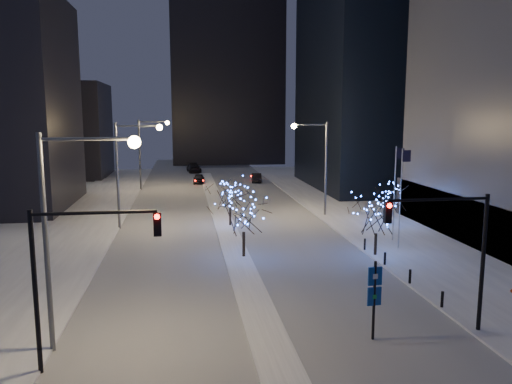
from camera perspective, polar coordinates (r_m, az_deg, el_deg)
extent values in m
plane|color=white|center=(23.61, 2.16, -18.27)|extent=(160.00, 160.00, 0.00)
cube|color=#9EA2AC|center=(56.81, -4.28, -2.05)|extent=(20.00, 130.00, 0.02)
cube|color=white|center=(51.91, -3.88, -3.02)|extent=(2.00, 80.00, 0.15)
cube|color=white|center=(46.08, 16.17, -4.89)|extent=(10.00, 90.00, 0.15)
cube|color=white|center=(43.23, -21.72, -6.08)|extent=(8.00, 90.00, 0.15)
cube|color=black|center=(93.35, -22.20, 6.54)|extent=(18.00, 16.00, 16.00)
cube|color=black|center=(113.54, -3.42, 14.05)|extent=(24.00, 14.00, 42.00)
cylinder|color=#595E66|center=(24.16, -22.86, -5.65)|extent=(0.24, 0.24, 10.00)
cylinder|color=#595E66|center=(23.04, -18.73, 5.75)|extent=(4.00, 0.16, 0.16)
sphere|color=#FFC27F|center=(22.78, -13.74, 5.56)|extent=(0.56, 0.56, 0.56)
cylinder|color=#595E66|center=(48.39, -15.55, 1.71)|extent=(0.24, 0.24, 10.00)
cylinder|color=#595E66|center=(47.84, -13.39, 7.37)|extent=(4.00, 0.16, 0.16)
sphere|color=#FFC27F|center=(47.71, -10.98, 7.26)|extent=(0.56, 0.56, 0.56)
cylinder|color=#595E66|center=(73.13, -13.15, 4.13)|extent=(0.24, 0.24, 10.00)
cylinder|color=#595E66|center=(72.77, -11.70, 7.86)|extent=(4.00, 0.16, 0.16)
sphere|color=#FFC27F|center=(72.69, -10.11, 7.79)|extent=(0.56, 0.56, 0.56)
cylinder|color=#595E66|center=(53.10, 7.99, 2.56)|extent=(0.24, 0.24, 10.00)
cylinder|color=#595E66|center=(52.33, 6.25, 7.66)|extent=(3.50, 0.16, 0.16)
sphere|color=#FFC27F|center=(51.93, 4.36, 7.52)|extent=(0.56, 0.56, 0.56)
cylinder|color=black|center=(22.73, -23.89, -10.56)|extent=(0.20, 0.20, 7.00)
cylinder|color=black|center=(21.34, -17.97, -2.29)|extent=(5.00, 0.14, 0.14)
cube|color=black|center=(21.17, -11.20, -3.62)|extent=(0.32, 0.28, 1.00)
sphere|color=#FF0C05|center=(20.92, -11.25, -2.79)|extent=(0.22, 0.22, 0.22)
cylinder|color=black|center=(26.99, 24.48, -7.57)|extent=(0.20, 0.20, 7.00)
cylinder|color=black|center=(25.01, 20.15, -0.80)|extent=(5.00, 0.14, 0.14)
cube|color=black|center=(24.02, 14.82, -2.27)|extent=(0.32, 0.28, 1.00)
sphere|color=#FF0C05|center=(23.80, 15.02, -1.52)|extent=(0.22, 0.22, 0.22)
cylinder|color=silver|center=(40.89, 16.17, -0.79)|extent=(0.10, 0.10, 8.00)
cube|color=black|center=(40.62, 16.82, 3.96)|extent=(0.70, 0.03, 0.90)
cylinder|color=silver|center=(43.38, 15.53, -0.22)|extent=(0.10, 0.10, 8.00)
cube|color=black|center=(43.14, 16.14, 4.26)|extent=(0.70, 0.03, 0.90)
cylinder|color=black|center=(30.15, 20.51, -11.41)|extent=(0.16, 0.16, 0.90)
cylinder|color=black|center=(33.50, 17.19, -9.20)|extent=(0.16, 0.16, 0.90)
cylinder|color=black|center=(36.98, 14.52, -7.37)|extent=(0.16, 0.16, 0.90)
cylinder|color=black|center=(40.56, 12.33, -5.85)|extent=(0.16, 0.16, 0.90)
imported|color=black|center=(78.84, -6.55, 1.52)|extent=(1.93, 4.36, 1.46)
imported|color=black|center=(80.00, 0.04, 1.67)|extent=(1.94, 4.47, 1.43)
imported|color=black|center=(94.00, -7.12, 2.74)|extent=(2.89, 5.82, 1.63)
cylinder|color=black|center=(37.76, -1.41, -5.97)|extent=(0.22, 0.22, 1.88)
cylinder|color=black|center=(48.28, -2.97, -2.82)|extent=(0.22, 0.22, 1.67)
cylinder|color=black|center=(39.28, 13.50, -5.81)|extent=(0.22, 0.22, 1.65)
cylinder|color=black|center=(50.66, 14.98, -2.73)|extent=(0.22, 0.22, 1.36)
cylinder|color=black|center=(25.01, 13.34, -12.01)|extent=(0.13, 0.13, 3.91)
cube|color=navy|center=(24.60, 13.45, -9.33)|extent=(0.70, 0.15, 0.89)
cube|color=navy|center=(24.93, 13.36, -11.53)|extent=(0.70, 0.15, 0.89)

